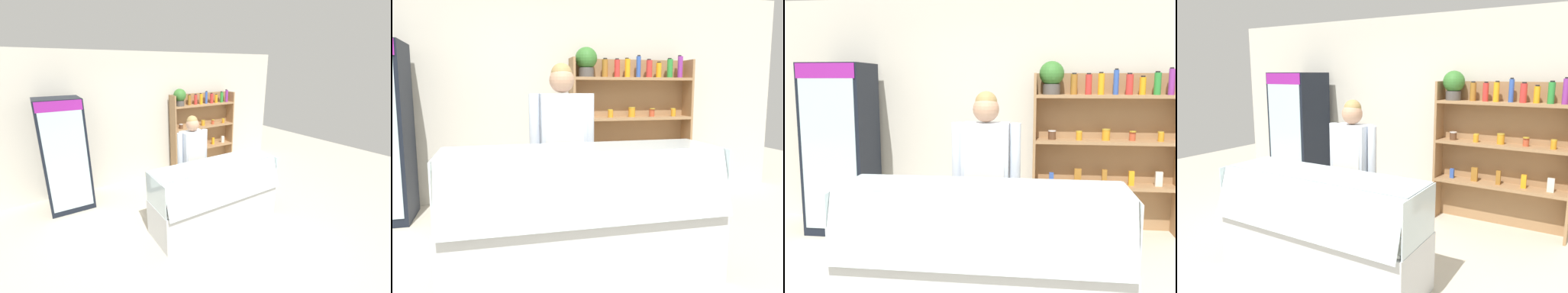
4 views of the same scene
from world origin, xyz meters
The scene contains 5 objects.
ground_plane centered at (0.00, 0.00, 0.00)m, with size 12.00×12.00×0.00m, color beige.
back_wall centered at (0.00, 2.30, 1.35)m, with size 6.80×0.10×2.70m, color beige.
shelving_unit centered at (1.07, 2.06, 1.11)m, with size 1.62×0.29×1.95m.
deli_display_case centered at (-0.01, -0.03, 0.31)m, with size 2.03×0.73×1.01m.
shop_clerk centered at (-0.04, 0.57, 0.97)m, with size 0.57×0.25×1.65m.
Camera 2 is at (-0.63, -2.68, 1.42)m, focal length 35.00 mm.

